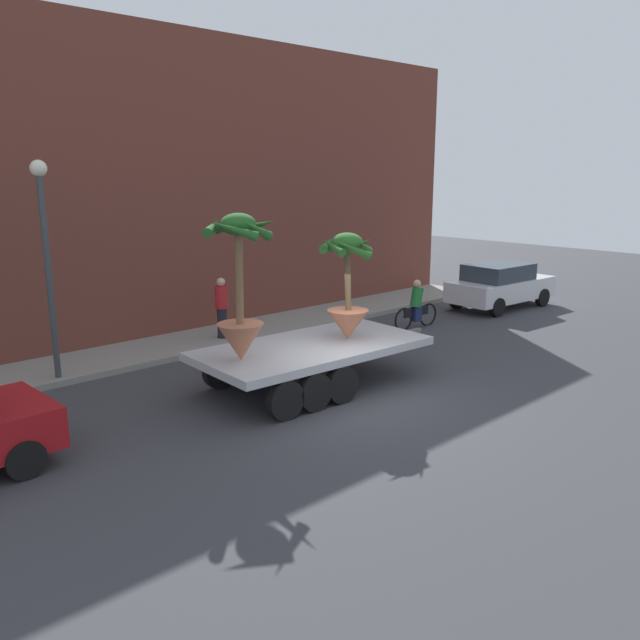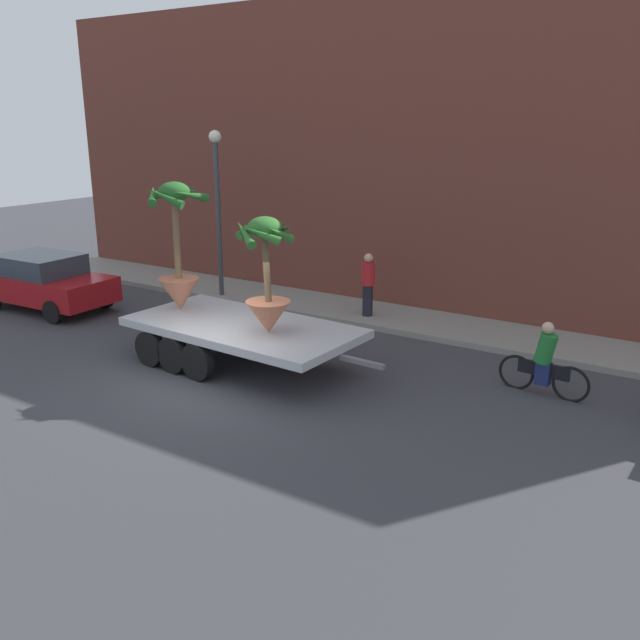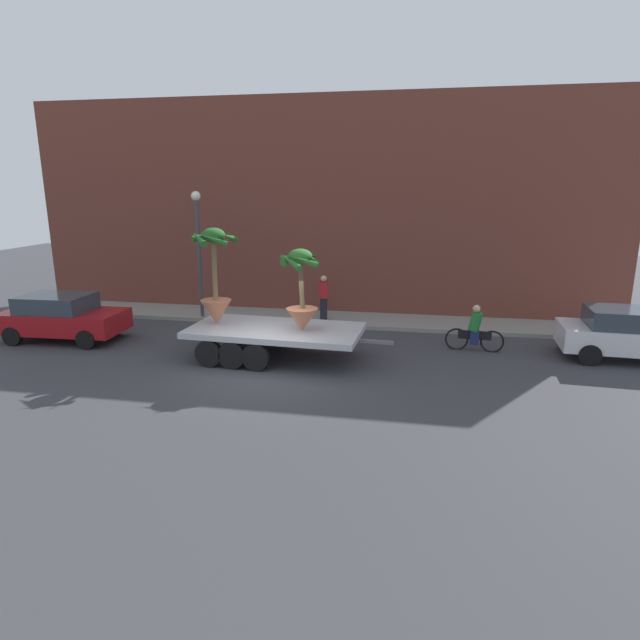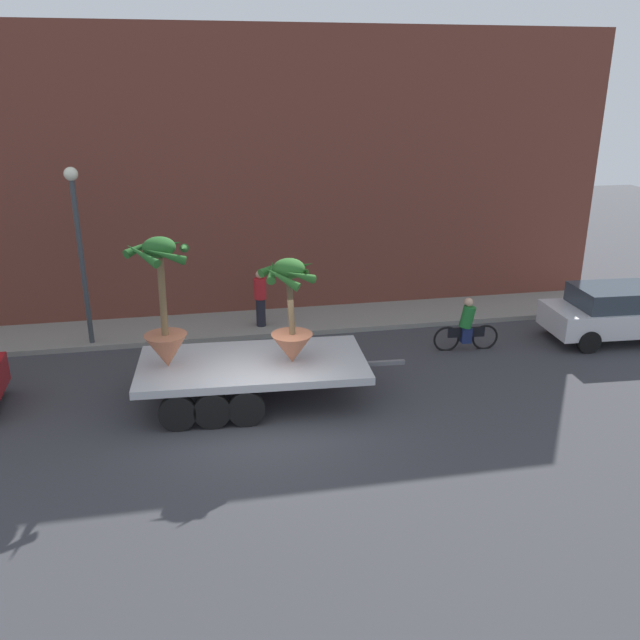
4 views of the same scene
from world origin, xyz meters
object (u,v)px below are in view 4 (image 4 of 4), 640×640
potted_palm_rear (291,317)px  parked_car (619,312)px  cyclist (467,327)px  potted_palm_middle (164,314)px  street_lamp (78,234)px  flatbed_trailer (243,370)px  pedestrian_near_gate (260,297)px

potted_palm_rear → parked_car: bearing=11.9°
cyclist → parked_car: bearing=-1.1°
potted_palm_middle → cyclist: potted_palm_middle is taller
potted_palm_middle → street_lamp: (-2.23, 4.04, 0.99)m
potted_palm_middle → street_lamp: size_ratio=0.62×
parked_car → flatbed_trailer: bearing=-170.5°
potted_palm_rear → pedestrian_near_gate: bearing=92.3°
potted_palm_middle → street_lamp: street_lamp is taller
parked_car → pedestrian_near_gate: pedestrian_near_gate is taller
cyclist → parked_car: 4.57m
flatbed_trailer → street_lamp: bearing=133.7°
potted_palm_middle → parked_car: bearing=8.0°
cyclist → pedestrian_near_gate: pedestrian_near_gate is taller
flatbed_trailer → pedestrian_near_gate: pedestrian_near_gate is taller
parked_car → pedestrian_near_gate: bearing=164.9°
potted_palm_rear → street_lamp: street_lamp is taller
flatbed_trailer → parked_car: (10.87, 1.81, 0.06)m
street_lamp → cyclist: bearing=-12.0°
potted_palm_middle → parked_car: size_ratio=0.70×
potted_palm_middle → cyclist: 8.33m
cyclist → potted_palm_rear: bearing=-157.6°
potted_palm_middle → pedestrian_near_gate: bearing=60.1°
pedestrian_near_gate → street_lamp: size_ratio=0.35×
parked_car → pedestrian_near_gate: (-9.96, 2.69, 0.22)m
flatbed_trailer → street_lamp: (-3.89, 4.08, 2.47)m
pedestrian_near_gate → cyclist: bearing=-25.7°
potted_palm_rear → potted_palm_middle: (-2.76, 0.29, 0.17)m
parked_car → potted_palm_middle: bearing=-172.0°
potted_palm_rear → street_lamp: bearing=139.1°
pedestrian_near_gate → street_lamp: street_lamp is taller
potted_palm_rear → parked_car: 10.06m
potted_palm_middle → street_lamp: 4.72m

